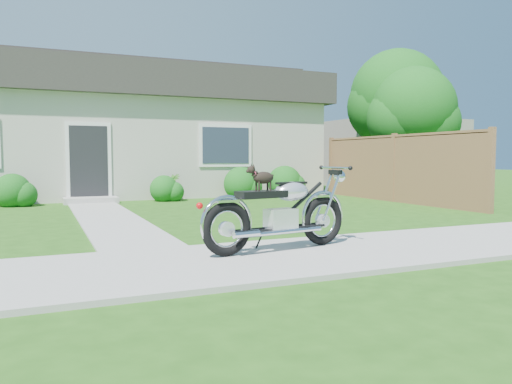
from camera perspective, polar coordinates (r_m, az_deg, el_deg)
ground at (r=6.22m, az=3.33°, el=-7.51°), size 80.00×80.00×0.00m
sidewalk at (r=6.22m, az=3.33°, el=-7.33°), size 24.00×2.20×0.04m
walkway at (r=10.58m, az=-16.56°, el=-2.82°), size 1.20×8.00×0.03m
house at (r=17.67m, az=-14.63°, el=6.84°), size 12.60×7.03×4.50m
fence at (r=14.40m, az=15.49°, el=2.66°), size 0.12×6.62×1.90m
tree_near at (r=17.84m, az=18.03°, el=8.64°), size 2.82×2.79×4.28m
tree_far at (r=19.09m, az=16.23°, el=10.02°), size 3.35×3.35×5.14m
shrub_row at (r=14.65m, az=-5.84°, el=0.75°), size 8.66×1.06×1.06m
potted_plant_right at (r=14.44m, az=-9.43°, el=0.53°), size 0.58×0.58×0.76m
motorcycle_with_dog at (r=6.45m, az=2.86°, el=-2.30°), size 2.22×0.68×1.09m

